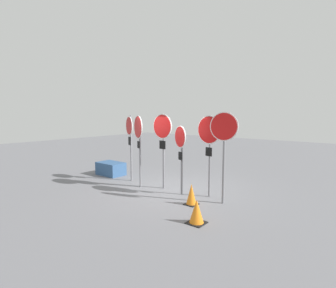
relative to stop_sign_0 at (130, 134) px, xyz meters
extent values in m
plane|color=slate|center=(2.09, -0.04, -1.85)|extent=(40.00, 40.00, 0.00)
cylinder|color=slate|center=(0.02, 0.04, -0.57)|extent=(0.07, 0.07, 2.55)
cylinder|color=white|center=(-0.01, -0.01, 0.30)|extent=(0.66, 0.33, 0.72)
cylinder|color=red|center=(-0.01, -0.03, 0.30)|extent=(0.61, 0.30, 0.66)
cube|color=black|center=(-0.01, -0.01, -0.28)|extent=(0.22, 0.12, 0.32)
cylinder|color=slate|center=(0.92, -0.38, -0.68)|extent=(0.06, 0.06, 2.35)
cylinder|color=white|center=(0.90, -0.42, 0.29)|extent=(0.73, 0.38, 0.81)
cylinder|color=red|center=(0.89, -0.44, 0.29)|extent=(0.68, 0.35, 0.75)
cube|color=black|center=(0.90, -0.42, -0.33)|extent=(0.19, 0.11, 0.24)
cylinder|color=slate|center=(1.67, 0.03, -0.62)|extent=(0.07, 0.07, 2.47)
cylinder|color=white|center=(1.66, -0.03, 0.33)|extent=(0.85, 0.08, 0.85)
cylinder|color=red|center=(1.66, -0.05, 0.33)|extent=(0.79, 0.08, 0.79)
cube|color=black|center=(1.66, -0.03, -0.31)|extent=(0.27, 0.04, 0.29)
cylinder|color=slate|center=(2.58, -0.15, -0.80)|extent=(0.06, 0.06, 2.11)
cylinder|color=white|center=(2.55, -0.20, 0.03)|extent=(0.64, 0.34, 0.70)
cylinder|color=red|center=(2.54, -0.22, 0.03)|extent=(0.59, 0.31, 0.64)
cube|color=black|center=(2.55, -0.20, -0.58)|extent=(0.20, 0.12, 0.26)
cylinder|color=slate|center=(3.39, 0.20, -0.70)|extent=(0.07, 0.07, 2.31)
cylinder|color=white|center=(3.39, 0.14, 0.27)|extent=(0.87, 0.14, 0.88)
cylinder|color=#AD0F0F|center=(3.38, 0.12, 0.27)|extent=(0.81, 0.13, 0.82)
cube|color=black|center=(3.39, 0.14, -0.41)|extent=(0.23, 0.05, 0.27)
cylinder|color=slate|center=(4.02, -0.09, -0.61)|extent=(0.07, 0.07, 2.47)
cylinder|color=white|center=(4.03, -0.15, 0.40)|extent=(0.82, 0.15, 0.82)
cylinder|color=red|center=(4.03, -0.17, 0.40)|extent=(0.76, 0.14, 0.76)
cube|color=black|center=(4.18, -1.76, -1.84)|extent=(0.42, 0.42, 0.02)
cone|color=orange|center=(4.18, -1.76, -1.55)|extent=(0.35, 0.35, 0.56)
cube|color=black|center=(3.36, -0.77, -1.84)|extent=(0.35, 0.35, 0.02)
cone|color=orange|center=(3.36, -0.77, -1.54)|extent=(0.29, 0.29, 0.59)
cube|color=#335684|center=(-1.39, 0.16, -1.58)|extent=(1.17, 0.75, 0.54)
camera|label=1|loc=(7.42, -6.86, 0.75)|focal=28.00mm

